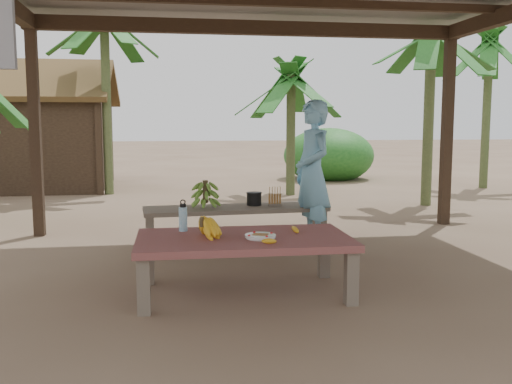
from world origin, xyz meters
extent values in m
plane|color=brown|center=(0.00, 0.00, 0.00)|extent=(80.00, 80.00, 0.00)
cube|color=black|center=(-2.80, 2.30, 1.35)|extent=(0.13, 0.13, 2.70)
cube|color=black|center=(2.80, 2.30, 1.35)|extent=(0.13, 0.13, 2.70)
cube|color=black|center=(0.00, 2.30, 2.70)|extent=(5.80, 0.14, 0.18)
cube|color=brown|center=(-1.34, -1.03, 0.22)|extent=(0.10, 0.10, 0.44)
cube|color=brown|center=(0.30, -1.05, 0.22)|extent=(0.10, 0.10, 0.44)
cube|color=brown|center=(-1.33, -0.19, 0.22)|extent=(0.10, 0.10, 0.44)
cube|color=brown|center=(0.31, -0.21, 0.22)|extent=(0.10, 0.10, 0.44)
cube|color=maroon|center=(-0.52, -0.62, 0.47)|extent=(1.81, 1.02, 0.06)
cube|color=brown|center=(-1.35, 1.13, 0.20)|extent=(0.09, 0.09, 0.40)
cube|color=brown|center=(0.71, 1.27, 0.20)|extent=(0.09, 0.09, 0.40)
cube|color=brown|center=(-1.38, 1.59, 0.20)|extent=(0.09, 0.09, 0.40)
cube|color=brown|center=(0.68, 1.72, 0.20)|extent=(0.09, 0.09, 0.40)
cube|color=brown|center=(-0.34, 1.43, 0.42)|extent=(2.23, 0.74, 0.05)
cylinder|color=white|center=(-0.39, -0.72, 0.51)|extent=(0.24, 0.24, 0.01)
cylinder|color=white|center=(-0.39, -0.72, 0.52)|extent=(0.26, 0.26, 0.02)
cube|color=brown|center=(-0.39, -0.72, 0.53)|extent=(0.15, 0.13, 0.02)
ellipsoid|color=yellow|center=(-0.35, -0.94, 0.52)|extent=(0.15, 0.11, 0.04)
ellipsoid|color=yellow|center=(-0.04, -0.49, 0.52)|extent=(0.06, 0.16, 0.04)
cylinder|color=#3D95C0|center=(-1.01, -0.30, 0.61)|extent=(0.08, 0.08, 0.22)
cylinder|color=black|center=(-1.01, -0.30, 0.73)|extent=(0.05, 0.05, 0.03)
torus|color=black|center=(-1.01, -0.30, 0.76)|extent=(0.05, 0.01, 0.05)
cylinder|color=black|center=(-0.10, 1.51, 0.53)|extent=(0.18, 0.18, 0.15)
imported|color=#7CC3EA|center=(0.56, 1.22, 0.86)|extent=(0.53, 0.70, 1.73)
cube|color=black|center=(-4.50, 8.00, 1.00)|extent=(4.00, 3.00, 2.00)
cube|color=brown|center=(-4.50, 7.15, 2.35)|extent=(4.40, 1.73, 1.00)
cube|color=brown|center=(-4.50, 8.85, 2.35)|extent=(4.40, 1.73, 1.00)
cylinder|color=#596638|center=(3.38, 4.10, 1.52)|extent=(0.18, 0.18, 3.05)
cylinder|color=#596638|center=(1.31, 5.90, 1.20)|extent=(0.18, 0.18, 2.40)
cylinder|color=#596638|center=(-2.33, 6.57, 1.79)|extent=(0.18, 0.18, 3.59)
cylinder|color=#596638|center=(5.84, 6.42, 1.60)|extent=(0.18, 0.18, 3.20)
camera|label=1|loc=(-1.14, -5.33, 1.46)|focal=40.00mm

